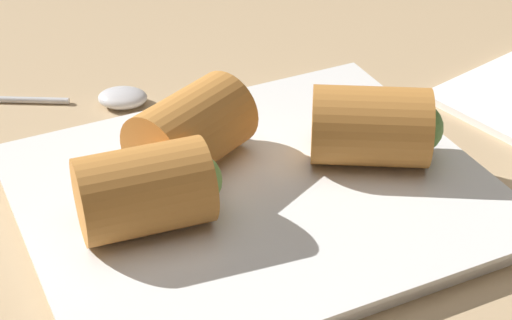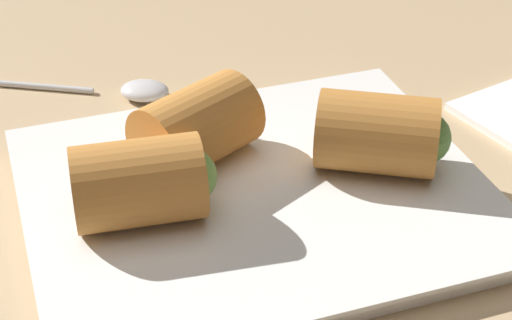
{
  "view_description": "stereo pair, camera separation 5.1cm",
  "coord_description": "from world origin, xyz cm",
  "views": [
    {
      "loc": [
        17.07,
        37.38,
        35.1
      ],
      "look_at": [
        -1.91,
        -2.44,
        5.59
      ],
      "focal_mm": 60.0,
      "sensor_mm": 36.0,
      "label": 1
    },
    {
      "loc": [
        12.33,
        39.31,
        35.1
      ],
      "look_at": [
        -1.91,
        -2.44,
        5.59
      ],
      "focal_mm": 60.0,
      "sensor_mm": 36.0,
      "label": 2
    }
  ],
  "objects": [
    {
      "name": "table_surface",
      "position": [
        0.0,
        0.0,
        1.0
      ],
      "size": [
        180.0,
        140.0,
        2.0
      ],
      "color": "tan",
      "rests_on": "ground"
    },
    {
      "name": "serving_plate",
      "position": [
        -1.91,
        -2.44,
        2.76
      ],
      "size": [
        28.99,
        24.33,
        1.5
      ],
      "color": "white",
      "rests_on": "table_surface"
    },
    {
      "name": "roll_front_left",
      "position": [
        0.31,
        -6.87,
        6.11
      ],
      "size": [
        9.12,
        8.08,
        5.22
      ],
      "color": "#B77533",
      "rests_on": "serving_plate"
    },
    {
      "name": "roll_front_right",
      "position": [
        -10.4,
        -1.87,
        6.11
      ],
      "size": [
        9.17,
        8.26,
        5.22
      ],
      "color": "#B77533",
      "rests_on": "serving_plate"
    },
    {
      "name": "roll_back_left",
      "position": [
        5.2,
        -1.61,
        6.11
      ],
      "size": [
        8.72,
        5.95,
        5.22
      ],
      "color": "#B77533",
      "rests_on": "serving_plate"
    },
    {
      "name": "spoon",
      "position": [
        2.83,
        -19.14,
        2.6
      ],
      "size": [
        14.45,
        8.8,
        1.32
      ],
      "color": "silver",
      "rests_on": "table_surface"
    }
  ]
}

